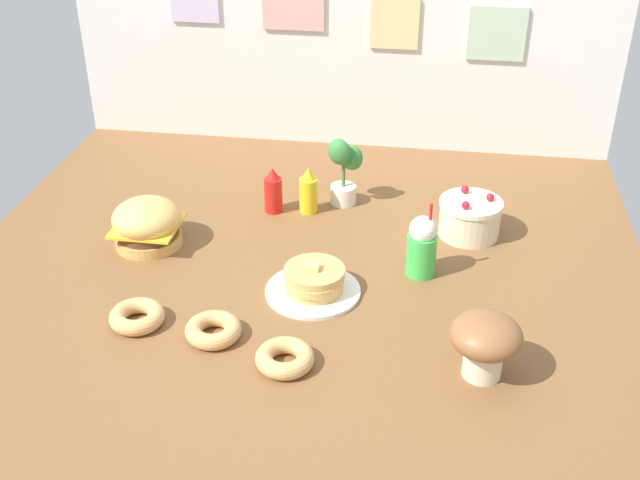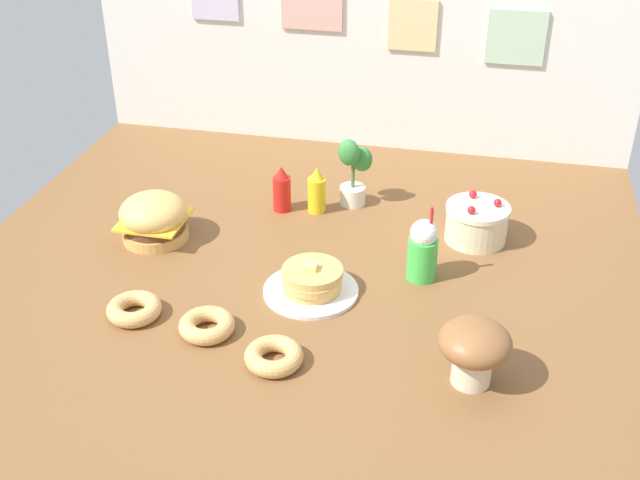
% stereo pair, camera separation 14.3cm
% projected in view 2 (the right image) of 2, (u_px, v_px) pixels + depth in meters
% --- Properties ---
extents(ground_plane, '(2.20, 2.16, 0.02)m').
position_uv_depth(ground_plane, '(296.00, 281.00, 2.47)').
color(ground_plane, brown).
extents(back_wall, '(2.20, 0.04, 0.88)m').
position_uv_depth(back_wall, '(360.00, 41.00, 3.15)').
color(back_wall, silver).
rests_on(back_wall, ground_plane).
extents(burger, '(0.23, 0.23, 0.16)m').
position_uv_depth(burger, '(154.00, 218.00, 2.64)').
color(burger, '#DBA859').
rests_on(burger, ground_plane).
extents(pancake_stack, '(0.29, 0.29, 0.10)m').
position_uv_depth(pancake_stack, '(312.00, 283.00, 2.38)').
color(pancake_stack, white).
rests_on(pancake_stack, ground_plane).
extents(layer_cake, '(0.21, 0.21, 0.16)m').
position_uv_depth(layer_cake, '(477.00, 223.00, 2.64)').
color(layer_cake, beige).
rests_on(layer_cake, ground_plane).
extents(ketchup_bottle, '(0.07, 0.07, 0.17)m').
position_uv_depth(ketchup_bottle, '(282.00, 190.00, 2.82)').
color(ketchup_bottle, red).
rests_on(ketchup_bottle, ground_plane).
extents(mustard_bottle, '(0.07, 0.07, 0.17)m').
position_uv_depth(mustard_bottle, '(317.00, 191.00, 2.81)').
color(mustard_bottle, yellow).
rests_on(mustard_bottle, ground_plane).
extents(cream_soda_cup, '(0.09, 0.09, 0.26)m').
position_uv_depth(cream_soda_cup, '(423.00, 250.00, 2.42)').
color(cream_soda_cup, green).
rests_on(cream_soda_cup, ground_plane).
extents(donut_pink_glaze, '(0.16, 0.16, 0.05)m').
position_uv_depth(donut_pink_glaze, '(134.00, 309.00, 2.29)').
color(donut_pink_glaze, tan).
rests_on(donut_pink_glaze, ground_plane).
extents(donut_chocolate, '(0.16, 0.16, 0.05)m').
position_uv_depth(donut_chocolate, '(207.00, 325.00, 2.22)').
color(donut_chocolate, tan).
rests_on(donut_chocolate, ground_plane).
extents(donut_vanilla, '(0.16, 0.16, 0.05)m').
position_uv_depth(donut_vanilla, '(274.00, 356.00, 2.10)').
color(donut_vanilla, tan).
rests_on(donut_vanilla, ground_plane).
extents(potted_plant, '(0.13, 0.10, 0.26)m').
position_uv_depth(potted_plant, '(353.00, 169.00, 2.83)').
color(potted_plant, white).
rests_on(potted_plant, ground_plane).
extents(mushroom_stool, '(0.19, 0.19, 0.18)m').
position_uv_depth(mushroom_stool, '(474.00, 347.00, 2.00)').
color(mushroom_stool, beige).
rests_on(mushroom_stool, ground_plane).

